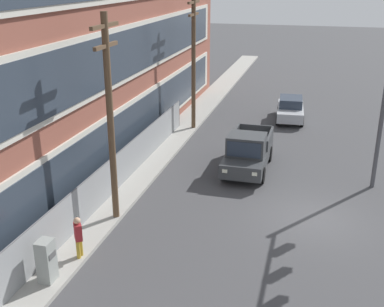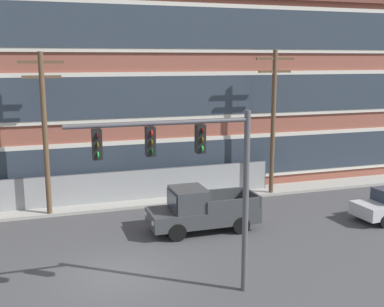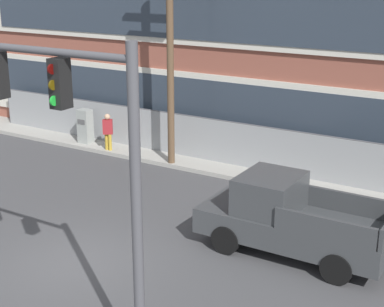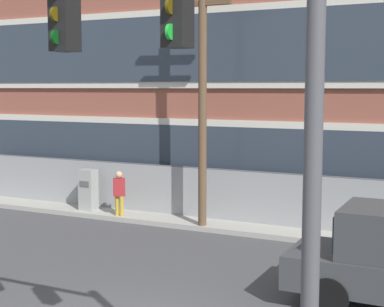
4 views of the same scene
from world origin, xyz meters
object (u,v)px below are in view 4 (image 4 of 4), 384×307
Objects in this scene: electrical_cabinet at (88,192)px; pedestrian_near_cabinet at (119,192)px; traffic_signal_mast at (159,80)px; utility_pole_near_corner at (203,87)px.

pedestrian_near_cabinet reaches higher than electrical_cabinet.
traffic_signal_mast is 14.47m from electrical_cabinet.
electrical_cabinet is 1.57m from pedestrian_near_cabinet.
electrical_cabinet is 0.95× the size of pedestrian_near_cabinet.
traffic_signal_mast reaches higher than electrical_cabinet.
traffic_signal_mast is 3.70× the size of pedestrian_near_cabinet.
utility_pole_near_corner is 4.87× the size of pedestrian_near_cabinet.
electrical_cabinet is at bearing 175.52° from utility_pole_near_corner.
utility_pole_near_corner is at bearing -4.48° from electrical_cabinet.
pedestrian_near_cabinet is (-7.38, 10.42, -3.61)m from traffic_signal_mast.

